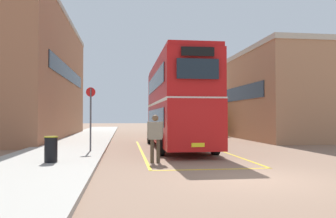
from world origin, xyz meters
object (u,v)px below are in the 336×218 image
double_decker_bus (177,102)px  single_deck_bus (194,118)px  litter_bin (51,149)px  bus_stop_sign (91,113)px  pedestrian_boarding (155,135)px

double_decker_bus → single_deck_bus: double_decker_bus is taller
litter_bin → bus_stop_sign: bearing=76.0°
double_decker_bus → litter_bin: (-5.40, -6.02, -1.92)m
double_decker_bus → single_deck_bus: size_ratio=1.20×
single_deck_bus → litter_bin: 23.21m
litter_bin → bus_stop_sign: bus_stop_sign is taller
pedestrian_boarding → litter_bin: bearing=-173.5°
litter_bin → bus_stop_sign: size_ratio=0.31×
double_decker_bus → bus_stop_sign: (-4.42, -2.12, -0.61)m
single_deck_bus → bus_stop_sign: size_ratio=3.03×
single_deck_bus → double_decker_bus: bearing=-105.3°
pedestrian_boarding → bus_stop_sign: bus_stop_sign is taller
double_decker_bus → pedestrian_boarding: 6.04m
single_deck_bus → litter_bin: size_ratio=9.89×
bus_stop_sign → double_decker_bus: bearing=25.6°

